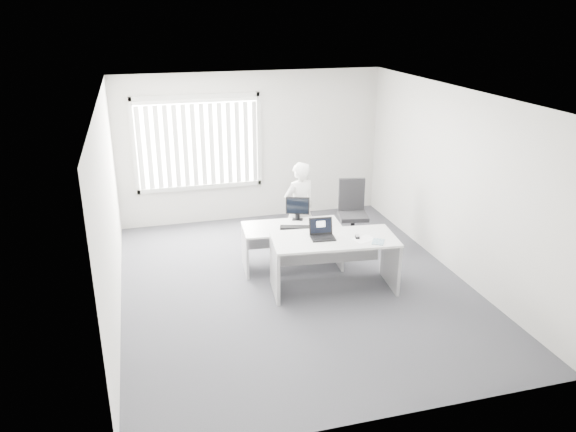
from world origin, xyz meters
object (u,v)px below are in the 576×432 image
object	(u,v)px
person	(299,208)
monitor	(298,208)
office_chair	(352,222)
desk_far	(292,238)
desk_near	(334,252)
laptop	(323,230)

from	to	relation	value
person	monitor	bearing A→B (deg)	51.76
office_chair	monitor	world-z (taller)	office_chair
desk_far	person	bearing A→B (deg)	67.11
desk_near	monitor	world-z (taller)	monitor
desk_far	monitor	size ratio (longest dim) A/B	4.19
desk_near	desk_far	bearing A→B (deg)	119.48
desk_near	office_chair	xyz separation A→B (m)	(0.93, 1.63, -0.24)
laptop	desk_near	bearing A→B (deg)	-1.63
desk_far	person	size ratio (longest dim) A/B	1.01
desk_near	laptop	world-z (taller)	laptop
desk_near	desk_far	world-z (taller)	desk_near
person	monitor	xyz separation A→B (m)	(-0.11, -0.26, 0.10)
person	monitor	size ratio (longest dim) A/B	4.16
office_chair	person	bearing A→B (deg)	-156.10
person	laptop	size ratio (longest dim) A/B	4.64
desk_far	monitor	distance (m)	0.48
desk_far	person	world-z (taller)	person
monitor	desk_far	bearing A→B (deg)	-100.65
laptop	monitor	world-z (taller)	monitor
desk_near	person	distance (m)	1.40
office_chair	laptop	xyz separation A→B (m)	(-1.09, -1.61, 0.60)
desk_far	person	distance (m)	0.64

